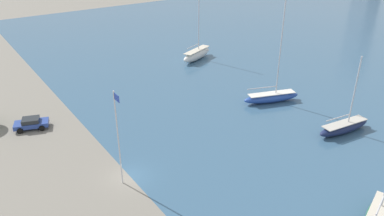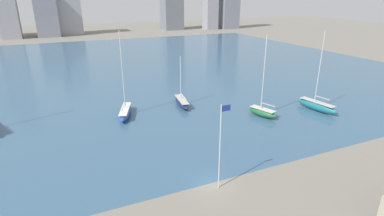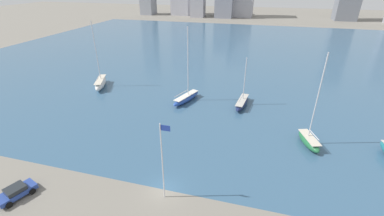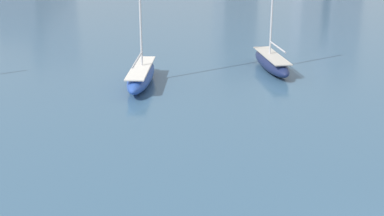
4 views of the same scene
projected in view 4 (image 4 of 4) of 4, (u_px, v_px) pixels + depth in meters
name	position (u px, v px, depth m)	size (l,w,h in m)	color
harbor_water	(118.00, 6.00, 85.11)	(180.00, 140.00, 0.00)	#385B7A
sailboat_navy	(272.00, 62.00, 48.64)	(2.93, 8.67, 10.50)	#19234C
sailboat_blue	(141.00, 74.00, 44.46)	(4.80, 9.23, 16.23)	#284CA8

